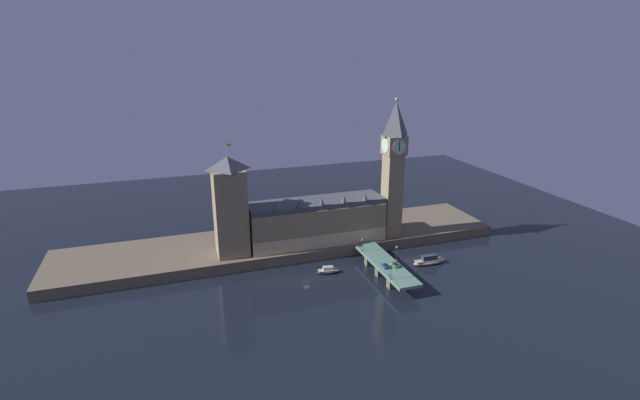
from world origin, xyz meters
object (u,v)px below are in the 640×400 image
object	(u,v)px
pedestrian_mid_walk	(397,261)
boat_upstream	(328,271)
pedestrian_far_rail	(362,248)
street_lamp_far	(362,243)
clock_tower	(393,165)
street_lamp_mid	(397,252)
car_northbound_trail	(385,266)
boat_downstream	(429,261)
pedestrian_near_rail	(389,275)
victoria_tower	(230,206)
street_lamp_near	(391,269)
car_southbound_lead	(396,265)

from	to	relation	value
pedestrian_mid_walk	boat_upstream	bearing A→B (deg)	158.16
pedestrian_mid_walk	pedestrian_far_rail	size ratio (longest dim) A/B	0.99
pedestrian_far_rail	street_lamp_far	bearing A→B (deg)	-112.41
clock_tower	street_lamp_mid	bearing A→B (deg)	-112.26
car_northbound_trail	pedestrian_far_rail	world-z (taller)	pedestrian_far_rail
boat_downstream	pedestrian_far_rail	bearing A→B (deg)	156.04
pedestrian_near_rail	street_lamp_far	world-z (taller)	street_lamp_far
victoria_tower	street_lamp_near	distance (m)	77.29
clock_tower	pedestrian_far_rail	size ratio (longest dim) A/B	38.39
street_lamp_far	boat_downstream	bearing A→B (deg)	-22.05
clock_tower	pedestrian_mid_walk	distance (m)	49.47
clock_tower	street_lamp_mid	distance (m)	45.70
pedestrian_mid_walk	street_lamp_near	world-z (taller)	street_lamp_near
pedestrian_near_rail	street_lamp_mid	bearing A→B (deg)	52.33
street_lamp_far	pedestrian_near_rail	bearing A→B (deg)	-89.16
car_northbound_trail	pedestrian_far_rail	bearing A→B (deg)	96.69
car_southbound_lead	boat_upstream	world-z (taller)	car_southbound_lead
car_northbound_trail	street_lamp_far	world-z (taller)	street_lamp_far
car_northbound_trail	clock_tower	bearing A→B (deg)	60.27
victoria_tower	car_southbound_lead	distance (m)	78.53
street_lamp_far	boat_upstream	bearing A→B (deg)	-165.05
street_lamp_near	boat_upstream	xyz separation A→B (m)	(-18.71, 24.44, -9.35)
pedestrian_near_rail	street_lamp_far	distance (m)	27.57
pedestrian_near_rail	victoria_tower	bearing A→B (deg)	141.35
street_lamp_mid	car_southbound_lead	bearing A→B (deg)	-120.54
pedestrian_near_rail	pedestrian_far_rail	world-z (taller)	pedestrian_far_rail
car_northbound_trail	street_lamp_far	bearing A→B (deg)	98.21
car_southbound_lead	clock_tower	bearing A→B (deg)	66.59
victoria_tower	pedestrian_far_rail	distance (m)	64.38
car_southbound_lead	street_lamp_far	bearing A→B (deg)	111.00
pedestrian_near_rail	pedestrian_mid_walk	xyz separation A→B (m)	(9.38, 10.97, 0.11)
street_lamp_mid	street_lamp_far	xyz separation A→B (m)	(-10.18, 14.72, -0.67)
clock_tower	car_southbound_lead	world-z (taller)	clock_tower
street_lamp_far	boat_downstream	size ratio (longest dim) A/B	0.38
pedestrian_mid_walk	street_lamp_far	xyz separation A→B (m)	(-9.78, 16.42, 2.95)
clock_tower	street_lamp_mid	size ratio (longest dim) A/B	9.50
pedestrian_mid_walk	pedestrian_far_rail	bearing A→B (deg)	118.35
clock_tower	boat_downstream	bearing A→B (deg)	-76.86
pedestrian_near_rail	street_lamp_near	distance (m)	4.27
victoria_tower	boat_downstream	bearing A→B (deg)	-19.53
victoria_tower	boat_upstream	size ratio (longest dim) A/B	4.90
pedestrian_mid_walk	pedestrian_far_rail	xyz separation A→B (m)	(-9.38, 17.39, 0.01)
pedestrian_near_rail	clock_tower	bearing A→B (deg)	62.74
boat_upstream	victoria_tower	bearing A→B (deg)	148.35
street_lamp_far	boat_downstream	xyz separation A→B (m)	(29.24, -11.84, -8.16)
car_northbound_trail	street_lamp_mid	xyz separation A→B (m)	(7.44, 4.32, 3.86)
pedestrian_far_rail	street_lamp_near	xyz separation A→B (m)	(-0.40, -30.41, 3.60)
pedestrian_mid_walk	street_lamp_near	distance (m)	16.68
clock_tower	pedestrian_mid_walk	xyz separation A→B (m)	(-12.96, -32.39, -35.07)
street_lamp_far	boat_downstream	world-z (taller)	street_lamp_far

